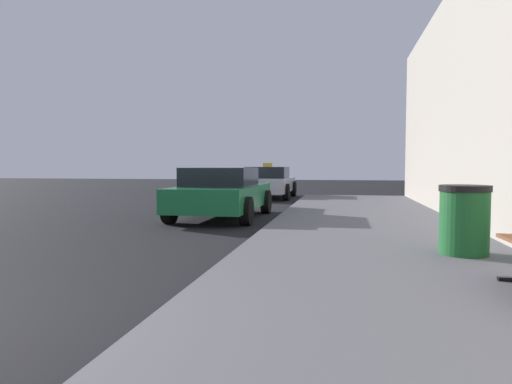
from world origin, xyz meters
TOP-DOWN VIEW (x-y plane):
  - trash_bin at (5.05, 3.91)m, footprint 0.65×0.65m
  - car_green at (0.50, 8.59)m, footprint 2.01×4.10m
  - car_silver at (0.50, 15.90)m, footprint 2.00×4.01m

SIDE VIEW (x-z plane):
  - trash_bin at x=5.05m, z-range 0.15..1.07m
  - car_green at x=0.50m, z-range 0.01..1.28m
  - car_silver at x=0.50m, z-range -0.07..1.36m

